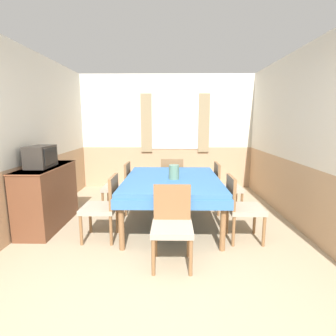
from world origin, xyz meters
TOP-DOWN VIEW (x-y plane):
  - ground_plane at (0.00, 0.00)m, footprint 16.00×16.00m
  - wall_back at (0.01, 4.32)m, footprint 4.32×0.10m
  - wall_left at (-1.99, 2.15)m, footprint 0.05×4.70m
  - wall_right at (1.99, 2.15)m, footprint 0.05×4.70m
  - dining_table at (0.12, 2.01)m, footprint 1.42×1.86m
  - chair_right_far at (1.02, 2.54)m, footprint 0.44×0.44m
  - chair_head_window at (0.12, 3.13)m, footprint 0.44×0.44m
  - chair_left_near at (-0.77, 1.48)m, footprint 0.44×0.44m
  - chair_right_near at (1.02, 1.48)m, footprint 0.44×0.44m
  - chair_left_far at (-0.77, 2.54)m, footprint 0.44×0.44m
  - chair_head_near at (0.12, 0.89)m, footprint 0.44×0.44m
  - sideboard at (-1.72, 1.90)m, footprint 0.46×1.21m
  - tv at (-1.73, 1.83)m, footprint 0.29×0.46m
  - vase at (0.15, 1.93)m, footprint 0.15×0.15m

SIDE VIEW (x-z plane):
  - ground_plane at x=0.00m, z-range 0.00..0.00m
  - sideboard at x=-1.72m, z-range 0.01..0.92m
  - chair_right_far at x=1.02m, z-range 0.04..0.90m
  - chair_head_window at x=0.12m, z-range 0.04..0.90m
  - chair_left_near at x=-0.77m, z-range 0.04..0.90m
  - chair_right_near at x=1.02m, z-range 0.04..0.90m
  - chair_left_far at x=-0.77m, z-range 0.04..0.90m
  - chair_head_near at x=0.12m, z-range 0.04..0.90m
  - dining_table at x=0.12m, z-range 0.26..0.98m
  - vase at x=0.15m, z-range 0.72..0.93m
  - tv at x=-1.73m, z-range 0.91..1.22m
  - wall_left at x=-1.99m, z-range 0.00..2.60m
  - wall_right at x=1.99m, z-range 0.00..2.60m
  - wall_back at x=0.01m, z-range 0.01..2.61m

